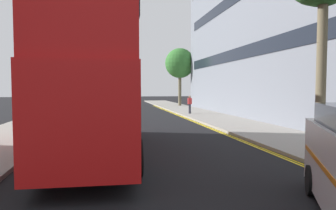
{
  "coord_description": "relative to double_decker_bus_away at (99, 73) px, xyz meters",
  "views": [
    {
      "loc": [
        -1.66,
        -0.38,
        2.44
      ],
      "look_at": [
        0.5,
        11.0,
        1.8
      ],
      "focal_mm": 32.44,
      "sensor_mm": 36.0,
      "label": 1
    }
  ],
  "objects": [
    {
      "name": "double_decker_bus_away",
      "position": [
        0.0,
        0.0,
        0.0
      ],
      "size": [
        3.1,
        10.89,
        5.64
      ],
      "color": "red",
      "rests_on": "ground"
    },
    {
      "name": "kerb_line_outer",
      "position": [
        6.48,
        2.7,
        -3.03
      ],
      "size": [
        0.1,
        56.0,
        0.01
      ],
      "primitive_type": "cube",
      "color": "yellow",
      "rests_on": "ground"
    },
    {
      "name": "sidewalk_left",
      "position": [
        -4.42,
        4.7,
        -2.96
      ],
      "size": [
        4.0,
        80.0,
        0.14
      ],
      "primitive_type": "cube",
      "color": "gray",
      "rests_on": "ground"
    },
    {
      "name": "kerb_line_inner",
      "position": [
        6.32,
        2.7,
        -3.03
      ],
      "size": [
        0.1,
        56.0,
        0.01
      ],
      "primitive_type": "cube",
      "color": "yellow",
      "rests_on": "ground"
    },
    {
      "name": "sidewalk_right",
      "position": [
        8.58,
        4.7,
        -2.96
      ],
      "size": [
        4.0,
        80.0,
        0.14
      ],
      "primitive_type": "cube",
      "color": "gray",
      "rests_on": "ground"
    },
    {
      "name": "townhouse_terrace_right",
      "position": [
        15.58,
        12.18,
        3.84
      ],
      "size": [
        10.08,
        28.0,
        13.73
      ],
      "color": "slate",
      "rests_on": "ground"
    },
    {
      "name": "street_tree_mid",
      "position": [
        9.48,
        27.64,
        2.68
      ],
      "size": [
        3.92,
        3.92,
        7.58
      ],
      "color": "#6B6047",
      "rests_on": "sidewalk_right"
    },
    {
      "name": "pedestrian_far",
      "position": [
        7.51,
        15.05,
        -2.04
      ],
      "size": [
        0.34,
        0.22,
        1.62
      ],
      "color": "#2D2D38",
      "rests_on": "sidewalk_right"
    }
  ]
}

